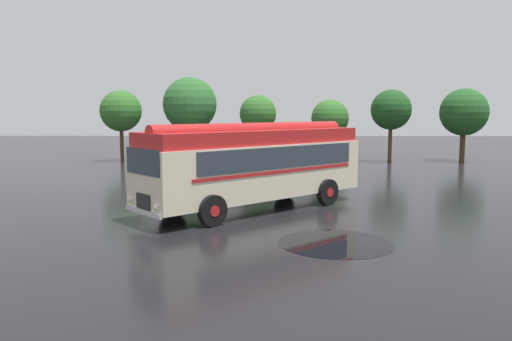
# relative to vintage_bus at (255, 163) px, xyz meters

# --- Properties ---
(ground_plane) EXTENTS (120.00, 120.00, 0.00)m
(ground_plane) POSITION_rel_vintage_bus_xyz_m (-0.70, 0.41, -1.89)
(ground_plane) COLOR black
(vintage_bus) EXTENTS (9.16, 8.53, 3.49)m
(vintage_bus) POSITION_rel_vintage_bus_xyz_m (0.00, 0.00, 0.00)
(vintage_bus) COLOR beige
(vintage_bus) RESTS_ON ground
(car_near_left) EXTENTS (2.17, 4.30, 1.66)m
(car_near_left) POSITION_rel_vintage_bus_xyz_m (-1.40, 14.05, -1.05)
(car_near_left) COLOR #4C5156
(car_near_left) RESTS_ON ground
(car_mid_left) EXTENTS (2.32, 4.37, 1.66)m
(car_mid_left) POSITION_rel_vintage_bus_xyz_m (1.36, 14.21, -1.05)
(car_mid_left) COLOR black
(car_mid_left) RESTS_ON ground
(box_van) EXTENTS (2.33, 5.77, 2.50)m
(box_van) POSITION_rel_vintage_bus_xyz_m (-4.27, 13.77, -0.53)
(box_van) COLOR silver
(box_van) RESTS_ON ground
(tree_far_left) EXTENTS (3.20, 3.20, 5.57)m
(tree_far_left) POSITION_rel_vintage_bus_xyz_m (-10.74, 18.98, 2.07)
(tree_far_left) COLOR #4C3823
(tree_far_left) RESTS_ON ground
(tree_left_of_centre) EXTENTS (4.25, 4.25, 6.62)m
(tree_left_of_centre) POSITION_rel_vintage_bus_xyz_m (-5.37, 19.77, 2.63)
(tree_left_of_centre) COLOR #4C3823
(tree_left_of_centre) RESTS_ON ground
(tree_centre) EXTENTS (2.91, 2.91, 5.21)m
(tree_centre) POSITION_rel_vintage_bus_xyz_m (-0.09, 19.86, 1.88)
(tree_centre) COLOR #4C3823
(tree_centre) RESTS_ON ground
(tree_right_of_centre) EXTENTS (2.98, 2.98, 4.88)m
(tree_right_of_centre) POSITION_rel_vintage_bus_xyz_m (5.75, 20.04, 1.56)
(tree_right_of_centre) COLOR #4C3823
(tree_right_of_centre) RESTS_ON ground
(tree_far_right) EXTENTS (3.09, 3.09, 5.61)m
(tree_far_right) POSITION_rel_vintage_bus_xyz_m (10.11, 18.83, 2.15)
(tree_far_right) COLOR #4C3823
(tree_far_right) RESTS_ON ground
(tree_extra_right) EXTENTS (3.66, 3.66, 5.71)m
(tree_extra_right) POSITION_rel_vintage_bus_xyz_m (16.03, 19.19, 1.93)
(tree_extra_right) COLOR #4C3823
(tree_extra_right) RESTS_ON ground
(puddle_patch) EXTENTS (3.46, 3.46, 0.01)m
(puddle_patch) POSITION_rel_vintage_bus_xyz_m (2.47, -5.22, -1.89)
(puddle_patch) COLOR black
(puddle_patch) RESTS_ON ground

